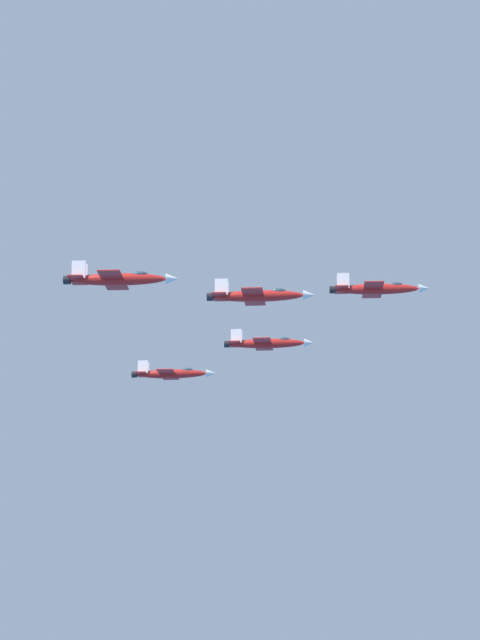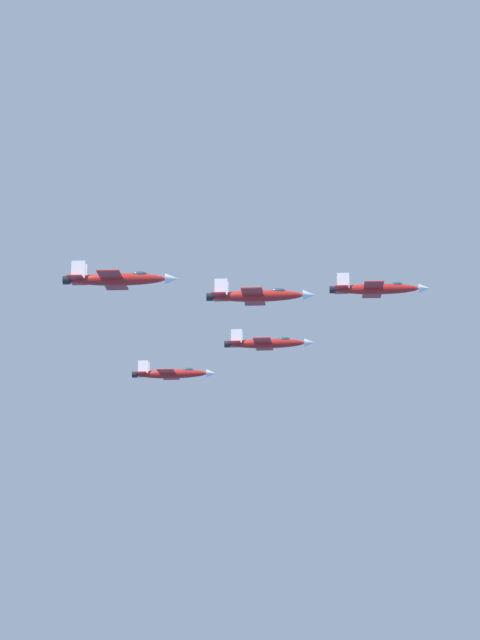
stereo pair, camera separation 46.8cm
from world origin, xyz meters
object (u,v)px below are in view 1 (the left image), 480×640
jet_lead (377,289)px  jet_left_wingman (267,343)px  jet_left_outer (172,373)px  jet_right_outer (118,279)px  jet_right_wingman (258,295)px

jet_lead → jet_left_wingman: jet_lead is taller
jet_lead → jet_left_outer: jet_lead is taller
jet_lead → jet_left_outer: (-47.52, 20.26, -7.38)m
jet_left_outer → jet_right_outer: jet_right_outer is taller
jet_left_outer → jet_right_outer: size_ratio=1.00×
jet_right_outer → jet_lead: bearing=39.5°
jet_left_wingman → jet_right_wingman: (9.94, -31.95, -0.12)m
jet_left_outer → jet_right_wingman: bearing=-67.5°
jet_lead → jet_right_outer: (-27.65, -43.63, -7.28)m
jet_right_wingman → jet_right_outer: size_ratio=1.02×
jet_right_outer → jet_left_outer: bearing=89.1°
jet_left_wingman → jet_left_outer: 25.90m
jet_left_wingman → jet_right_wingman: size_ratio=0.97×
jet_left_outer → jet_right_outer: 66.91m
jet_left_wingman → jet_right_outer: size_ratio=0.99×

